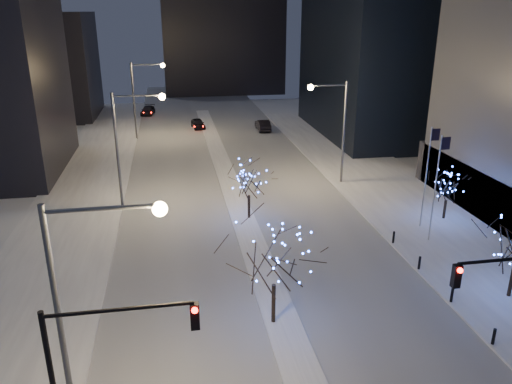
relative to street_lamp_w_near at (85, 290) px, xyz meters
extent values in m
cube|color=#AEB3BD|center=(8.94, 33.00, -6.49)|extent=(20.00, 130.00, 0.02)
cube|color=white|center=(8.94, 28.00, -6.42)|extent=(2.00, 80.00, 0.15)
cube|color=white|center=(23.94, 18.00, -6.42)|extent=(10.00, 90.00, 0.15)
cube|color=white|center=(-5.06, 18.00, -6.42)|extent=(8.00, 90.00, 0.15)
cube|color=black|center=(-17.06, 68.00, 1.50)|extent=(18.00, 16.00, 16.00)
cylinder|color=#595E66|center=(-1.06, 0.00, -1.50)|extent=(0.24, 0.24, 10.00)
cylinder|color=#595E66|center=(0.94, 0.00, 3.20)|extent=(4.00, 0.16, 0.16)
sphere|color=#EDB876|center=(2.94, 0.00, 3.05)|extent=(0.56, 0.56, 0.56)
cylinder|color=#595E66|center=(-1.06, 25.00, -1.50)|extent=(0.24, 0.24, 10.00)
cylinder|color=#595E66|center=(0.94, 25.00, 3.20)|extent=(4.00, 0.16, 0.16)
sphere|color=#EDB876|center=(2.94, 25.00, 3.05)|extent=(0.56, 0.56, 0.56)
cylinder|color=#595E66|center=(-1.06, 50.00, -1.50)|extent=(0.24, 0.24, 10.00)
cylinder|color=#595E66|center=(0.94, 50.00, 3.20)|extent=(4.00, 0.16, 0.16)
sphere|color=#EDB876|center=(2.94, 50.00, 3.05)|extent=(0.56, 0.56, 0.56)
cylinder|color=#595E66|center=(19.94, 28.00, -1.50)|extent=(0.24, 0.24, 10.00)
cylinder|color=#595E66|center=(18.19, 28.00, 3.20)|extent=(3.50, 0.16, 0.16)
sphere|color=#EDB876|center=(16.44, 28.00, 3.05)|extent=(0.56, 0.56, 0.56)
cylinder|color=black|center=(1.44, -2.00, 0.30)|extent=(5.00, 0.14, 0.14)
cube|color=black|center=(3.94, -2.00, -0.25)|extent=(0.32, 0.28, 1.00)
sphere|color=#FF0C05|center=(3.94, -2.18, 0.10)|extent=(0.22, 0.22, 0.22)
cube|color=black|center=(14.44, -1.00, -0.25)|extent=(0.32, 0.28, 1.00)
sphere|color=#FF0C05|center=(14.44, -1.18, 0.10)|extent=(0.22, 0.22, 0.22)
cylinder|color=silver|center=(21.94, 14.00, -2.35)|extent=(0.10, 0.10, 8.00)
cube|color=black|center=(22.29, 14.00, 1.05)|extent=(0.70, 0.03, 0.90)
cylinder|color=silver|center=(22.54, 16.50, -2.35)|extent=(0.10, 0.10, 8.00)
cube|color=black|center=(22.89, 16.50, 1.05)|extent=(0.70, 0.03, 0.90)
cylinder|color=black|center=(19.14, 2.00, -5.90)|extent=(0.16, 0.16, 0.90)
cylinder|color=black|center=(19.14, 6.00, -5.90)|extent=(0.16, 0.16, 0.90)
cylinder|color=black|center=(19.14, 10.00, -5.90)|extent=(0.16, 0.16, 0.90)
cylinder|color=black|center=(19.14, 14.00, -5.90)|extent=(0.16, 0.16, 0.90)
imported|color=black|center=(7.44, 55.07, -5.80)|extent=(2.12, 4.24, 1.39)
imported|color=black|center=(16.52, 52.15, -5.73)|extent=(1.63, 4.64, 1.53)
imported|color=#232227|center=(-0.06, 66.66, -5.82)|extent=(2.54, 4.90, 1.36)
cylinder|color=black|center=(8.44, 5.87, -5.20)|extent=(0.22, 0.22, 2.30)
cylinder|color=black|center=(9.44, 20.54, -5.38)|extent=(0.22, 0.22, 1.94)
cylinder|color=black|center=(22.90, 6.02, -5.41)|extent=(0.22, 0.22, 1.87)
cylinder|color=black|center=(25.23, 17.67, -5.56)|extent=(0.22, 0.22, 1.57)
camera|label=1|loc=(3.50, -16.96, 9.78)|focal=35.00mm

